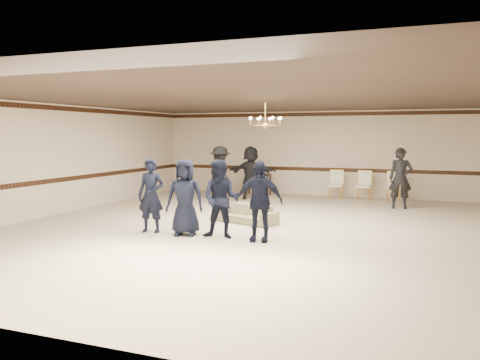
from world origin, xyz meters
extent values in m
cube|color=#B8AE8D|center=(0.00, 0.00, 0.00)|extent=(12.00, 14.00, 0.01)
cube|color=#30231A|center=(0.00, 0.00, 3.20)|extent=(12.00, 14.00, 0.01)
cube|color=beige|center=(0.00, 7.00, 1.60)|extent=(12.00, 0.01, 3.20)
cube|color=beige|center=(0.00, -7.00, 1.60)|extent=(12.00, 0.01, 3.20)
cube|color=beige|center=(-6.00, 0.00, 1.60)|extent=(0.01, 14.00, 3.20)
cube|color=#371C10|center=(0.00, 6.99, 1.00)|extent=(12.00, 0.02, 0.14)
cube|color=#371C10|center=(0.00, 6.99, 3.08)|extent=(12.00, 0.02, 0.14)
imported|color=black|center=(-2.07, -1.36, 0.88)|extent=(0.69, 0.49, 1.77)
imported|color=black|center=(-1.17, -1.36, 0.88)|extent=(0.97, 0.75, 1.77)
imported|color=black|center=(-0.27, -1.36, 0.88)|extent=(0.92, 0.75, 1.77)
imported|color=black|center=(0.63, -1.36, 0.88)|extent=(1.08, 0.56, 1.77)
imported|color=#807B55|center=(-0.37, 0.60, 0.24)|extent=(1.79, 1.14, 0.49)
imported|color=black|center=(-2.72, 4.33, 0.96)|extent=(1.41, 1.32, 1.91)
imported|color=black|center=(-1.82, 5.03, 0.96)|extent=(1.79, 0.63, 1.91)
imported|color=black|center=(3.28, 4.63, 0.96)|extent=(0.73, 0.51, 1.91)
cube|color=#321A10|center=(-2.01, 6.40, 0.41)|extent=(1.00, 0.48, 0.81)
camera|label=1|loc=(3.96, -11.26, 2.33)|focal=36.34mm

